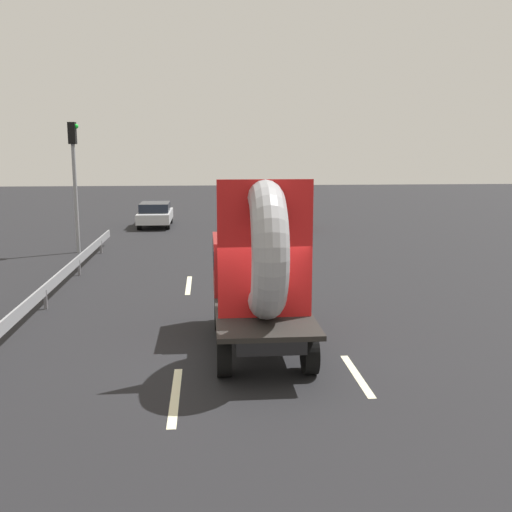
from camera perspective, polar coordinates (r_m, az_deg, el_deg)
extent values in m
plane|color=black|center=(12.61, -0.83, -10.19)|extent=(120.00, 120.00, 0.00)
cylinder|color=black|center=(14.69, -3.48, -5.51)|extent=(0.28, 0.82, 0.82)
cylinder|color=black|center=(14.82, 3.14, -5.36)|extent=(0.28, 0.82, 0.82)
cylinder|color=black|center=(11.77, -3.10, -9.60)|extent=(0.28, 0.82, 0.82)
cylinder|color=black|center=(11.93, 5.20, -9.34)|extent=(0.28, 0.82, 0.82)
cube|color=black|center=(13.21, 0.37, -5.45)|extent=(1.30, 4.97, 0.25)
cube|color=maroon|center=(14.45, -0.16, -0.81)|extent=(2.00, 2.03, 1.35)
cube|color=black|center=(14.35, -0.14, 0.31)|extent=(2.02, 1.93, 0.44)
cube|color=black|center=(12.19, 0.80, -5.95)|extent=(2.00, 2.94, 0.10)
cube|color=black|center=(13.42, 0.21, -1.80)|extent=(1.80, 0.08, 1.10)
torus|color=#9E9EA3|center=(11.72, 0.89, 0.61)|extent=(0.70, 2.78, 2.78)
cube|color=red|center=(11.72, 0.89, 0.61)|extent=(1.90, 0.03, 2.78)
cylinder|color=black|center=(34.30, 1.83, 3.45)|extent=(0.21, 0.60, 0.60)
cylinder|color=black|center=(34.50, 4.24, 3.46)|extent=(0.21, 0.60, 0.60)
cylinder|color=black|center=(31.83, 2.36, 2.90)|extent=(0.21, 0.60, 0.60)
cylinder|color=black|center=(32.04, 4.95, 2.92)|extent=(0.21, 0.60, 0.60)
cube|color=maroon|center=(33.13, 3.34, 3.64)|extent=(1.68, 3.93, 0.51)
cube|color=black|center=(32.99, 3.38, 4.46)|extent=(1.51, 2.20, 0.47)
cylinder|color=gray|center=(26.31, -16.99, 5.27)|extent=(0.16, 0.16, 4.59)
cube|color=black|center=(26.23, -17.31, 11.25)|extent=(0.30, 0.36, 0.90)
sphere|color=#19D833|center=(26.20, -16.97, 11.88)|extent=(0.20, 0.20, 0.20)
cube|color=gray|center=(19.56, -18.05, -1.58)|extent=(0.06, 17.87, 0.32)
cylinder|color=slate|center=(17.51, -19.64, -3.97)|extent=(0.10, 0.10, 0.55)
cylinder|color=slate|center=(21.75, -16.69, -1.08)|extent=(0.10, 0.10, 0.55)
cylinder|color=slate|center=(26.07, -14.72, 0.86)|extent=(0.10, 0.10, 0.55)
cube|color=beige|center=(11.11, -7.80, -13.20)|extent=(0.16, 2.62, 0.01)
cube|color=beige|center=(19.52, -6.51, -2.80)|extent=(0.16, 2.65, 0.01)
cube|color=beige|center=(12.08, 9.71, -11.26)|extent=(0.16, 2.23, 0.01)
cube|color=beige|center=(19.05, 4.13, -3.09)|extent=(0.16, 2.72, 0.01)
cylinder|color=black|center=(35.86, -10.73, 3.61)|extent=(0.22, 0.64, 0.64)
cylinder|color=black|center=(35.74, -8.24, 3.66)|extent=(0.22, 0.64, 0.64)
cylinder|color=black|center=(33.21, -11.20, 3.06)|extent=(0.22, 0.64, 0.64)
cylinder|color=black|center=(33.08, -8.51, 3.12)|extent=(0.22, 0.64, 0.64)
cube|color=silver|center=(34.43, -9.68, 3.82)|extent=(1.80, 4.19, 0.55)
cube|color=black|center=(34.28, -9.72, 4.68)|extent=(1.62, 2.35, 0.50)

